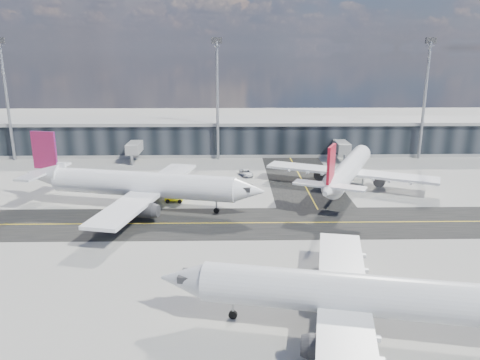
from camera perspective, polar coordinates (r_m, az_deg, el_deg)
The scene contains 9 objects.
ground at distance 70.17m, azimuth -3.73°, elevation -6.45°, with size 300.00×300.00×0.00m, color gray.
taxiway_lanes at distance 80.13m, azimuth -0.59°, elevation -3.52°, with size 180.00×63.00×0.03m.
terminal_concourse at distance 121.94m, azimuth -2.59°, elevation 5.18°, with size 152.00×19.80×8.80m.
floodlight_masts at distance 113.45m, azimuth -2.78°, elevation 10.26°, with size 102.50×0.70×28.90m.
airliner_af at distance 81.19m, azimuth -12.13°, elevation -0.53°, with size 42.49×36.49×12.68m.
airliner_redtail at distance 92.94m, azimuth 13.07°, elevation 1.25°, with size 32.16×37.27×11.59m.
airliner_near at distance 47.13m, azimuth 14.58°, elevation -13.48°, with size 39.53×33.91×11.76m.
baggage_tug at distance 83.99m, azimuth -7.81°, elevation -2.03°, with size 3.31×1.81×2.03m.
service_van at distance 100.60m, azimuth 0.78°, elevation 0.89°, with size 2.13×4.62×1.28m, color white.
Camera 1 is at (3.37, -64.88, 26.53)m, focal length 35.00 mm.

